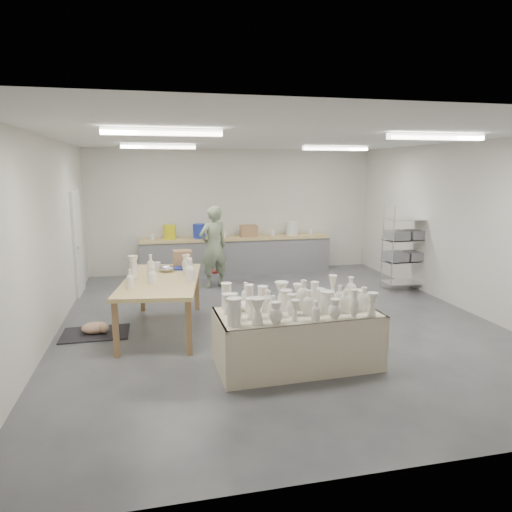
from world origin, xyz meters
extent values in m
plane|color=#424449|center=(0.00, 0.00, 0.00)|extent=(8.00, 8.00, 0.00)
cube|color=white|center=(0.00, 0.00, 2.99)|extent=(7.00, 8.00, 0.02)
cube|color=silver|center=(0.00, 4.00, 1.50)|extent=(7.00, 0.02, 3.00)
cube|color=silver|center=(0.00, -4.00, 1.50)|extent=(7.00, 0.02, 3.00)
cube|color=silver|center=(-3.50, 0.00, 1.50)|extent=(0.02, 8.00, 3.00)
cube|color=silver|center=(3.50, 0.00, 1.50)|extent=(0.02, 8.00, 3.00)
cube|color=white|center=(-3.47, 2.60, 1.05)|extent=(0.05, 0.90, 2.10)
cube|color=white|center=(-1.80, -1.50, 2.94)|extent=(1.40, 0.12, 0.08)
cube|color=white|center=(1.80, -1.50, 2.94)|extent=(1.40, 0.12, 0.08)
cube|color=white|center=(-1.80, 2.00, 2.94)|extent=(1.40, 0.12, 0.08)
cube|color=white|center=(1.80, 2.00, 2.94)|extent=(1.40, 0.12, 0.08)
cube|color=tan|center=(0.00, 3.68, 0.87)|extent=(4.60, 0.60, 0.06)
cube|color=slate|center=(0.00, 3.68, 0.42)|extent=(4.60, 0.55, 0.84)
cylinder|color=yellow|center=(-1.60, 3.68, 1.07)|extent=(0.30, 0.30, 0.34)
cylinder|color=#1D2F9F|center=(-0.90, 3.68, 1.07)|extent=(0.30, 0.30, 0.34)
cylinder|color=white|center=(1.40, 3.68, 1.07)|extent=(0.30, 0.30, 0.34)
cube|color=#A16D4E|center=(0.30, 3.68, 1.04)|extent=(0.40, 0.30, 0.28)
cylinder|color=white|center=(-2.00, 3.68, 0.97)|extent=(0.10, 0.10, 0.14)
cylinder|color=white|center=(-0.30, 3.68, 0.97)|extent=(0.10, 0.10, 0.14)
cylinder|color=white|center=(0.90, 3.68, 0.97)|extent=(0.10, 0.10, 0.14)
cylinder|color=white|center=(1.90, 3.68, 0.97)|extent=(0.10, 0.10, 0.14)
cylinder|color=silver|center=(2.78, 1.18, 0.90)|extent=(0.02, 0.02, 1.80)
cylinder|color=silver|center=(3.62, 1.18, 0.90)|extent=(0.02, 0.02, 1.80)
cylinder|color=silver|center=(2.78, 1.62, 0.90)|extent=(0.02, 0.02, 1.80)
cylinder|color=silver|center=(3.62, 1.62, 0.90)|extent=(0.02, 0.02, 1.80)
cube|color=silver|center=(3.20, 1.40, 0.15)|extent=(0.88, 0.48, 0.02)
cube|color=silver|center=(3.20, 1.40, 0.60)|extent=(0.88, 0.48, 0.02)
cube|color=silver|center=(3.20, 1.40, 1.05)|extent=(0.88, 0.48, 0.02)
cube|color=silver|center=(3.20, 1.40, 1.50)|extent=(0.88, 0.48, 0.02)
cube|color=slate|center=(2.98, 1.40, 0.72)|extent=(0.38, 0.42, 0.18)
cube|color=slate|center=(3.42, 1.40, 0.72)|extent=(0.38, 0.42, 0.18)
cube|color=slate|center=(2.98, 1.40, 1.17)|extent=(0.38, 0.42, 0.18)
cube|color=slate|center=(3.42, 1.40, 1.17)|extent=(0.38, 0.42, 0.18)
cube|color=olive|center=(-0.20, -1.79, 0.31)|extent=(1.86, 0.90, 0.62)
cube|color=#BEB392|center=(-0.20, -1.79, 0.71)|extent=(2.10, 1.06, 0.03)
cube|color=#BEB392|center=(-0.20, -2.27, 0.36)|extent=(2.07, 0.11, 0.72)
cube|color=#BEB392|center=(-0.20, -1.32, 0.36)|extent=(2.07, 0.11, 0.72)
cube|color=tan|center=(-1.87, -0.04, 0.81)|extent=(1.43, 2.37, 0.06)
cube|color=olive|center=(-2.36, -1.09, 0.39)|extent=(0.08, 0.08, 0.78)
cube|color=olive|center=(-1.38, -1.09, 0.39)|extent=(0.08, 0.08, 0.78)
cube|color=olive|center=(-2.36, 1.00, 0.39)|extent=(0.08, 0.08, 0.78)
cube|color=olive|center=(-1.38, 1.00, 0.39)|extent=(0.08, 0.08, 0.78)
ellipsoid|color=silver|center=(-1.77, 0.47, 0.89)|extent=(0.26, 0.26, 0.12)
cylinder|color=#1D2F9F|center=(-1.54, 0.60, 0.85)|extent=(0.26, 0.26, 0.03)
cylinder|color=white|center=(-1.92, 0.69, 0.90)|extent=(0.11, 0.11, 0.12)
cube|color=#A16D4E|center=(-1.48, 0.85, 0.98)|extent=(0.32, 0.26, 0.28)
cube|color=black|center=(-2.90, -0.02, 0.01)|extent=(1.00, 0.70, 0.02)
ellipsoid|color=white|center=(-2.90, -0.02, 0.11)|extent=(0.43, 0.32, 0.17)
sphere|color=white|center=(-2.76, -0.11, 0.12)|extent=(0.15, 0.15, 0.15)
imported|color=gray|center=(-0.73, 2.45, 0.88)|extent=(0.75, 0.62, 1.77)
cylinder|color=red|center=(-0.73, 2.72, 0.28)|extent=(0.36, 0.36, 0.04)
cylinder|color=silver|center=(-0.60, 2.74, 0.14)|extent=(0.02, 0.02, 0.27)
cylinder|color=silver|center=(-0.81, 2.82, 0.14)|extent=(0.02, 0.02, 0.27)
cylinder|color=silver|center=(-0.77, 2.60, 0.14)|extent=(0.02, 0.02, 0.27)
camera|label=1|loc=(-1.94, -7.12, 2.51)|focal=32.00mm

